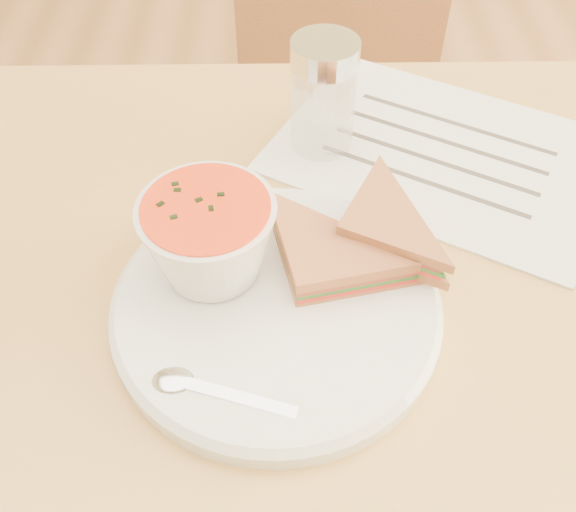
{
  "coord_description": "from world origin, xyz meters",
  "views": [
    {
      "loc": [
        -0.02,
        -0.35,
        1.19
      ],
      "look_at": [
        -0.02,
        -0.01,
        0.8
      ],
      "focal_mm": 40.0,
      "sensor_mm": 36.0,
      "label": 1
    }
  ],
  "objects_px": {
    "dining_table": "(300,465)",
    "plate": "(276,307)",
    "chair_far": "(334,125)",
    "soup_bowl": "(210,242)",
    "condiment_shaker": "(323,97)"
  },
  "relations": [
    {
      "from": "condiment_shaker",
      "to": "dining_table",
      "type": "bearing_deg",
      "value": -96.64
    },
    {
      "from": "chair_far",
      "to": "dining_table",
      "type": "bearing_deg",
      "value": 88.11
    },
    {
      "from": "chair_far",
      "to": "soup_bowl",
      "type": "height_order",
      "value": "chair_far"
    },
    {
      "from": "soup_bowl",
      "to": "condiment_shaker",
      "type": "relative_size",
      "value": 0.92
    },
    {
      "from": "soup_bowl",
      "to": "condiment_shaker",
      "type": "xyz_separation_m",
      "value": [
        0.1,
        0.19,
        0.01
      ]
    },
    {
      "from": "chair_far",
      "to": "plate",
      "type": "height_order",
      "value": "chair_far"
    },
    {
      "from": "chair_far",
      "to": "plate",
      "type": "bearing_deg",
      "value": 86.21
    },
    {
      "from": "dining_table",
      "to": "plate",
      "type": "bearing_deg",
      "value": -132.54
    },
    {
      "from": "chair_far",
      "to": "condiment_shaker",
      "type": "relative_size",
      "value": 7.49
    },
    {
      "from": "dining_table",
      "to": "chair_far",
      "type": "xyz_separation_m",
      "value": [
        0.08,
        0.62,
        0.08
      ]
    },
    {
      "from": "chair_far",
      "to": "condiment_shaker",
      "type": "bearing_deg",
      "value": 87.81
    },
    {
      "from": "chair_far",
      "to": "soup_bowl",
      "type": "xyz_separation_m",
      "value": [
        -0.16,
        -0.61,
        0.35
      ]
    },
    {
      "from": "dining_table",
      "to": "plate",
      "type": "relative_size",
      "value": 3.67
    },
    {
      "from": "plate",
      "to": "condiment_shaker",
      "type": "bearing_deg",
      "value": 77.78
    },
    {
      "from": "dining_table",
      "to": "plate",
      "type": "xyz_separation_m",
      "value": [
        -0.03,
        -0.03,
        0.38
      ]
    }
  ]
}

